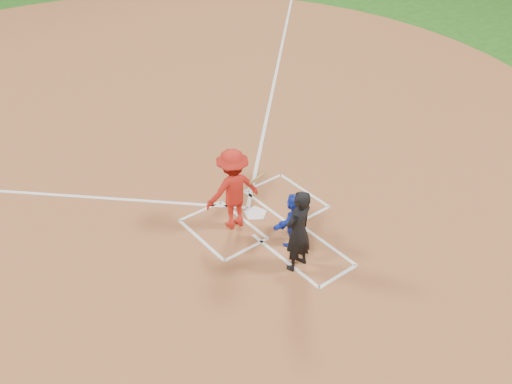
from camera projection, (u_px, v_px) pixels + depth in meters
ground at (255, 214)px, 13.79m from camera, size 120.00×120.00×0.00m
home_plate_dirt at (135, 122)px, 17.63m from camera, size 28.00×28.00×0.01m
home_plate at (255, 213)px, 13.78m from camera, size 0.60×0.60×0.02m
catcher at (294, 219)px, 12.54m from camera, size 1.26×0.72×1.29m
umpire at (298, 231)px, 11.70m from camera, size 0.76×0.55×1.93m
chalk_markings at (146, 131)px, 17.17m from camera, size 28.35×17.32×0.01m
batter_at_plate at (233, 189)px, 12.87m from camera, size 1.69×0.97×2.01m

